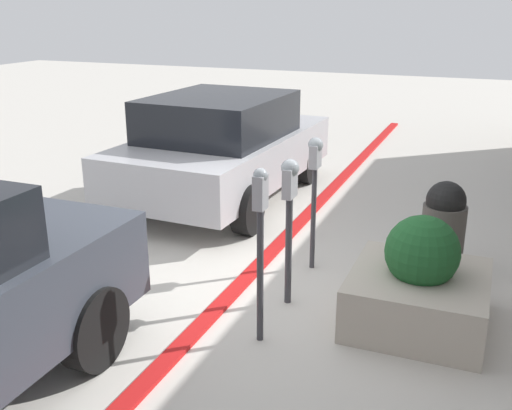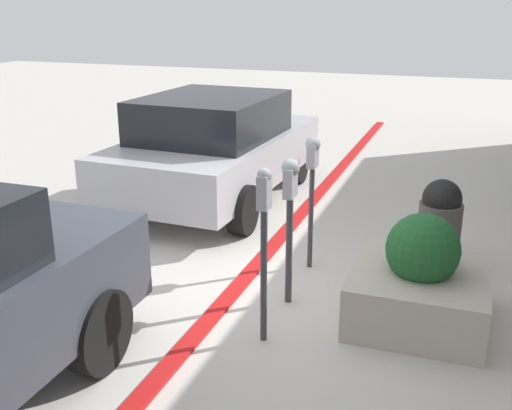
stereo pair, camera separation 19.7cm
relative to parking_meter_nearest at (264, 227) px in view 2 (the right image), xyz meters
The scene contains 8 objects.
ground_plane 1.39m from the parking_meter_nearest, 32.60° to the left, with size 40.00×40.00×0.00m, color beige.
curb_strip 1.41m from the parking_meter_nearest, 36.63° to the left, with size 19.00×0.16×0.04m.
parking_meter_nearest is the anchor object (origin of this frame).
parking_meter_second 0.74m from the parking_meter_nearest, ahead, with size 0.20×0.17×1.45m.
parking_meter_middle 1.61m from the parking_meter_nearest, ahead, with size 0.18×0.16×1.47m.
planter_box 1.60m from the parking_meter_nearest, 57.01° to the right, with size 1.24×1.19×1.04m.
parked_car_middle 4.01m from the parking_meter_nearest, 29.47° to the left, with size 4.03×2.08×1.56m.
trash_bin 2.45m from the parking_meter_nearest, 33.02° to the right, with size 0.46×0.46×1.03m.
Camera 2 is at (-5.10, -1.99, 2.79)m, focal length 42.00 mm.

